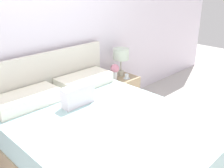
{
  "coord_description": "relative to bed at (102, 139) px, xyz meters",
  "views": [
    {
      "loc": [
        -1.59,
        -2.75,
        1.9
      ],
      "look_at": [
        0.57,
        -0.6,
        0.67
      ],
      "focal_mm": 42.0,
      "sensor_mm": 36.0,
      "label": 1
    }
  ],
  "objects": [
    {
      "name": "ground_plane",
      "position": [
        0.0,
        1.02,
        -0.32
      ],
      "size": [
        12.0,
        12.0,
        0.0
      ],
      "primitive_type": "plane",
      "color": "#BCB7B2"
    },
    {
      "name": "wall_back",
      "position": [
        0.0,
        1.09,
        0.98
      ],
      "size": [
        8.0,
        0.06,
        2.6
      ],
      "color": "white",
      "rests_on": "ground_plane"
    },
    {
      "name": "bed",
      "position": [
        0.0,
        0.0,
        0.0
      ],
      "size": [
        1.74,
        2.17,
        1.07
      ],
      "color": "tan",
      "rests_on": "ground_plane"
    },
    {
      "name": "nightstand",
      "position": [
        1.15,
        0.8,
        -0.07
      ],
      "size": [
        0.46,
        0.42,
        0.51
      ],
      "color": "tan",
      "rests_on": "ground_plane"
    },
    {
      "name": "table_lamp",
      "position": [
        1.21,
        0.86,
        0.51
      ],
      "size": [
        0.24,
        0.24,
        0.42
      ],
      "color": "beige",
      "rests_on": "nightstand"
    },
    {
      "name": "flower_vase",
      "position": [
        1.01,
        0.79,
        0.34
      ],
      "size": [
        0.13,
        0.13,
        0.24
      ],
      "color": "white",
      "rests_on": "nightstand"
    },
    {
      "name": "teacup",
      "position": [
        1.17,
        0.7,
        0.22
      ],
      "size": [
        0.1,
        0.1,
        0.07
      ],
      "color": "white",
      "rests_on": "nightstand"
    }
  ]
}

